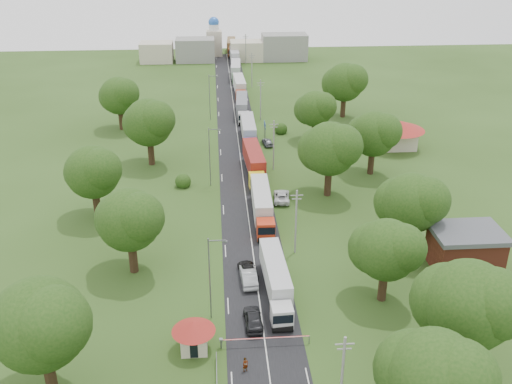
{
  "coord_description": "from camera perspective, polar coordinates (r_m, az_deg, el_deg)",
  "views": [
    {
      "loc": [
        -4.35,
        -70.77,
        39.02
      ],
      "look_at": [
        1.3,
        5.58,
        3.0
      ],
      "focal_mm": 40.0,
      "sensor_mm": 36.0,
      "label": 1
    }
  ],
  "objects": [
    {
      "name": "tree_4",
      "position": [
        88.45,
        7.37,
        4.35
      ],
      "size": [
        9.6,
        9.6,
        12.05
      ],
      "color": "#382616",
      "rests_on": "ground"
    },
    {
      "name": "car_lane_front",
      "position": [
        62.42,
        -0.28,
        -12.56
      ],
      "size": [
        2.08,
        4.78,
        1.61
      ],
      "primitive_type": "imported",
      "rotation": [
        0.0,
        0.0,
        3.18
      ],
      "color": "black",
      "rests_on": "ground"
    },
    {
      "name": "church",
      "position": [
        191.74,
        -4.2,
        15.03
      ],
      "size": [
        5.0,
        5.0,
        12.3
      ],
      "color": "beige",
      "rests_on": "ground"
    },
    {
      "name": "car_lane_mid",
      "position": [
        68.98,
        -0.75,
        -8.42
      ],
      "size": [
        2.12,
        5.18,
        1.67
      ],
      "primitive_type": "imported",
      "rotation": [
        0.0,
        0.0,
        3.21
      ],
      "color": "#A2A4AA",
      "rests_on": "ground"
    },
    {
      "name": "truck_0",
      "position": [
        66.29,
        2.02,
        -8.74
      ],
      "size": [
        2.84,
        13.83,
        3.82
      ],
      "color": "silver",
      "rests_on": "ground"
    },
    {
      "name": "road",
      "position": [
        98.9,
        -1.37,
        1.95
      ],
      "size": [
        8.0,
        200.0,
        0.04
      ],
      "primitive_type": "cube",
      "color": "black",
      "rests_on": "ground"
    },
    {
      "name": "tree_11",
      "position": [
        84.19,
        -16.02,
        1.98
      ],
      "size": [
        8.8,
        8.8,
        11.07
      ],
      "color": "#382616",
      "rests_on": "ground"
    },
    {
      "name": "pole_0",
      "position": [
        50.55,
        8.59,
        -17.94
      ],
      "size": [
        1.6,
        0.24,
        9.0
      ],
      "color": "gray",
      "rests_on": "ground"
    },
    {
      "name": "tree_2",
      "position": [
        64.71,
        12.9,
        -5.59
      ],
      "size": [
        8.0,
        8.0,
        10.1
      ],
      "color": "#382616",
      "rests_on": "ground"
    },
    {
      "name": "tree_3",
      "position": [
        74.58,
        15.26,
        -0.99
      ],
      "size": [
        8.8,
        8.8,
        11.07
      ],
      "color": "#382616",
      "rests_on": "ground"
    },
    {
      "name": "lamp_2",
      "position": [
        125.33,
        -4.6,
        9.63
      ],
      "size": [
        2.03,
        0.22,
        10.0
      ],
      "color": "slate",
      "rests_on": "ground"
    },
    {
      "name": "tree_1",
      "position": [
        56.09,
        20.42,
        -10.39
      ],
      "size": [
        9.6,
        9.6,
        12.05
      ],
      "color": "#382616",
      "rests_on": "ground"
    },
    {
      "name": "truck_5",
      "position": [
        145.37,
        -1.65,
        10.5
      ],
      "size": [
        2.9,
        14.66,
        4.06
      ],
      "color": "#983417",
      "rests_on": "ground"
    },
    {
      "name": "tree_9",
      "position": [
        53.79,
        -20.77,
        -12.14
      ],
      "size": [
        9.6,
        9.6,
        12.05
      ],
      "color": "#382616",
      "rests_on": "ground"
    },
    {
      "name": "car_verge_near",
      "position": [
        88.62,
        2.57,
        -0.43
      ],
      "size": [
        2.9,
        5.42,
        1.45
      ],
      "primitive_type": "imported",
      "rotation": [
        0.0,
        0.0,
        3.04
      ],
      "color": "silver",
      "rests_on": "ground"
    },
    {
      "name": "info_sign",
      "position": [
        112.14,
        0.88,
        6.46
      ],
      "size": [
        0.12,
        3.1,
        4.1
      ],
      "color": "slate",
      "rests_on": "ground"
    },
    {
      "name": "pole_4",
      "position": [
        152.03,
        -0.42,
        12.14
      ],
      "size": [
        1.6,
        0.24,
        9.0
      ],
      "color": "gray",
      "rests_on": "ground"
    },
    {
      "name": "tree_6",
      "position": [
        112.44,
        5.92,
        8.3
      ],
      "size": [
        8.0,
        8.0,
        10.1
      ],
      "color": "#382616",
      "rests_on": "ground"
    },
    {
      "name": "tree_12",
      "position": [
        101.55,
        -10.7,
        6.88
      ],
      "size": [
        9.6,
        9.6,
        12.05
      ],
      "color": "#382616",
      "rests_on": "ground"
    },
    {
      "name": "tree_10",
      "position": [
        69.55,
        -12.58,
        -2.67
      ],
      "size": [
        8.8,
        8.8,
        11.07
      ],
      "color": "#382616",
      "rests_on": "ground"
    },
    {
      "name": "truck_7",
      "position": [
        180.18,
        -2.16,
        13.38
      ],
      "size": [
        2.62,
        14.82,
        4.11
      ],
      "color": "silver",
      "rests_on": "ground"
    },
    {
      "name": "truck_6",
      "position": [
        161.8,
        -2.02,
        12.03
      ],
      "size": [
        3.18,
        15.02,
        4.15
      ],
      "color": "#296927",
      "rests_on": "ground"
    },
    {
      "name": "truck_1",
      "position": [
        82.71,
        0.59,
        -1.27
      ],
      "size": [
        2.69,
        14.68,
        4.07
      ],
      "color": "red",
      "rests_on": "ground"
    },
    {
      "name": "pole_3",
      "position": [
        124.98,
        0.46,
        9.25
      ],
      "size": [
        1.6,
        0.24,
        9.0
      ],
      "color": "gray",
      "rests_on": "ground"
    },
    {
      "name": "guard_booth",
      "position": [
        58.83,
        -6.25,
        -13.77
      ],
      "size": [
        4.4,
        4.4,
        3.45
      ],
      "color": "beige",
      "rests_on": "ground"
    },
    {
      "name": "pedestrian_booth",
      "position": [
        62.01,
        -5.46,
        -13.02
      ],
      "size": [
        0.93,
        0.96,
        1.55
      ],
      "primitive_type": "imported",
      "rotation": [
        0.0,
        0.0,
        -0.88
      ],
      "color": "gray",
      "rests_on": "ground"
    },
    {
      "name": "pedestrian_near",
      "position": [
        57.03,
        -1.07,
        -16.9
      ],
      "size": [
        0.68,
        0.58,
        1.58
      ],
      "primitive_type": "imported",
      "rotation": [
        0.0,
        0.0,
        0.43
      ],
      "color": "gray",
      "rests_on": "ground"
    },
    {
      "name": "pole_5",
      "position": [
        179.36,
        -1.04,
        14.16
      ],
      "size": [
        1.6,
        0.24,
        9.0
      ],
      "color": "gray",
      "rests_on": "ground"
    },
    {
      "name": "tree_13",
      "position": [
        121.81,
        -13.55,
        9.37
      ],
      "size": [
        8.8,
        8.8,
        11.07
      ],
      "color": "#382616",
      "rests_on": "ground"
    },
    {
      "name": "tree_7",
      "position": [
        128.07,
        8.84,
        10.82
      ],
      "size": [
        9.6,
        9.6,
        12.05
      ],
      "color": "#382616",
      "rests_on": "ground"
    },
    {
      "name": "truck_8",
      "position": [
        195.2,
        -2.48,
        14.34
      ],
      "size": [
        3.3,
        15.79,
        4.36
      ],
      "color": "brown",
      "rests_on": "ground"
    },
    {
      "name": "lamp_0",
      "position": [
        60.82,
        -4.52,
        -8.28
      ],
      "size": [
        2.03,
        0.22,
        10.0
      ],
      "color": "slate",
      "rests_on": "ground"
    },
    {
      "name": "car_lane_rear",
      "position": [
        70.23,
        -0.82,
        -7.86
      ],
      "size": [
        2.58,
        5.17,
        1.44
      ],
      "primitive_type": "imported",
      "rotation": [
        0.0,
        0.0,
        3.26
      ],
      "color": "black",
      "rests_on": "ground"
    },
    {
      "name": "tree_5",
      "position": [
        98.04,
        11.65,
        5.74
      ],
      "size": [
        8.8,
        8.8,
        11.07
      ],
      "color": "#382616",
      "rests_on": "ground"
    },
    {
      "name": "lamp_1",
      "position": [
        92.07,
        -4.57,
        3.8
      ],
      "size": [
        2.03,
        0.22,
        10.0
      ],
      "color": "slate",
      "rests_on": "ground"
    },
    {
      "name": "truck_2",
      "position": [
        97.25,
        -0.17,
        2.96
      ],
      "size": [
        3.27,
        15.16,
        4.19
      ],
      "color": "yellow",
      "rests_on": "ground"
    },
    {
      "name": "distant_town",
      "position": [
        184.3,
        -2.67,
        14.05
      ],
      "size": [
        52.0,
        8.0,
        8.0
      ],
      "color": "gray",
      "rests_on": "ground"
    },
    {
      "name": "car_verge_far",
      "position": [
        111.22,
        1.15,
        5.03
      ],
      "size": [
        2.13,
        4.18,
        1.36
      ],
      "primitive_type": "imported",
      "rotation": [
        0.0,
        0.0,
        3.28
      ],
      "color": "slate",
      "rests_on": "ground"
    },
    {
      "name": "ground",
      "position": [
        80.93,
        -0.63,
        -3.63
      ],
      "size": [
        260.0,
        260.0,
        0.0
      ],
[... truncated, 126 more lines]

